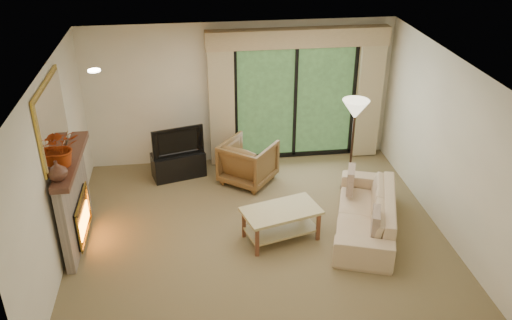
{
  "coord_description": "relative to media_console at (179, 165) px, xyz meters",
  "views": [
    {
      "loc": [
        -0.9,
        -6.62,
        4.77
      ],
      "look_at": [
        0.0,
        0.3,
        1.1
      ],
      "focal_mm": 38.0,
      "sensor_mm": 36.0,
      "label": 1
    }
  ],
  "objects": [
    {
      "name": "fireplace",
      "position": [
        -1.46,
        -1.75,
        0.46
      ],
      "size": [
        0.24,
        1.7,
        1.37
      ],
      "primitive_type": null,
      "color": "gray",
      "rests_on": "floor"
    },
    {
      "name": "tv",
      "position": [
        0.0,
        0.0,
        0.49
      ],
      "size": [
        0.9,
        0.35,
        0.52
      ],
      "primitive_type": "imported",
      "rotation": [
        0.0,
        0.0,
        0.26
      ],
      "color": "black",
      "rests_on": "media_console"
    },
    {
      "name": "coffee_table",
      "position": [
        1.48,
        -2.09,
        0.02
      ],
      "size": [
        1.23,
        0.88,
        0.5
      ],
      "primitive_type": null,
      "rotation": [
        0.0,
        0.0,
        0.27
      ],
      "color": "tan",
      "rests_on": "floor"
    },
    {
      "name": "vase",
      "position": [
        -1.44,
        -2.36,
        1.27
      ],
      "size": [
        0.31,
        0.31,
        0.26
      ],
      "primitive_type": "imported",
      "rotation": [
        0.0,
        0.0,
        0.27
      ],
      "color": "#4C2C20",
      "rests_on": "fireplace"
    },
    {
      "name": "sliding_door",
      "position": [
        2.17,
        0.5,
        0.87
      ],
      "size": [
        2.26,
        0.1,
        2.16
      ],
      "primitive_type": null,
      "color": "black",
      "rests_on": "floor"
    },
    {
      "name": "armchair",
      "position": [
        1.21,
        -0.34,
        0.15
      ],
      "size": [
        1.15,
        1.15,
        0.76
      ],
      "primitive_type": "imported",
      "rotation": [
        0.0,
        0.0,
        2.49
      ],
      "color": "brown",
      "rests_on": "floor"
    },
    {
      "name": "wall_back",
      "position": [
        1.17,
        0.55,
        1.07
      ],
      "size": [
        5.0,
        0.0,
        5.0
      ],
      "primitive_type": "plane",
      "rotation": [
        1.57,
        0.0,
        0.0
      ],
      "color": "beige",
      "rests_on": "ground"
    },
    {
      "name": "media_console",
      "position": [
        0.0,
        0.0,
        0.0
      ],
      "size": [
        0.99,
        0.63,
        0.46
      ],
      "primitive_type": "cube",
      "rotation": [
        0.0,
        0.0,
        0.26
      ],
      "color": "black",
      "rests_on": "floor"
    },
    {
      "name": "pillow_near",
      "position": [
        2.71,
        -2.64,
        0.3
      ],
      "size": [
        0.22,
        0.4,
        0.39
      ],
      "primitive_type": "cube",
      "rotation": [
        0.0,
        0.0,
        -0.33
      ],
      "color": "#4E3225",
      "rests_on": "sofa"
    },
    {
      "name": "curtain_right",
      "position": [
        3.52,
        0.39,
        0.97
      ],
      "size": [
        0.45,
        0.18,
        2.35
      ],
      "primitive_type": "cube",
      "color": "tan",
      "rests_on": "floor"
    },
    {
      "name": "branches",
      "position": [
        -1.44,
        -1.97,
        1.41
      ],
      "size": [
        0.57,
        0.52,
        0.53
      ],
      "primitive_type": "imported",
      "rotation": [
        0.0,
        0.0,
        0.27
      ],
      "color": "#94310C",
      "rests_on": "fireplace"
    },
    {
      "name": "pillow_far",
      "position": [
        2.71,
        -1.43,
        0.3
      ],
      "size": [
        0.23,
        0.42,
        0.4
      ],
      "primitive_type": "cube",
      "rotation": [
        0.0,
        0.0,
        -0.33
      ],
      "color": "#4E3225",
      "rests_on": "sofa"
    },
    {
      "name": "wall_left",
      "position": [
        -1.58,
        -1.95,
        1.07
      ],
      "size": [
        0.0,
        5.0,
        5.0
      ],
      "primitive_type": "plane",
      "rotation": [
        1.57,
        0.0,
        1.57
      ],
      "color": "beige",
      "rests_on": "ground"
    },
    {
      "name": "floor",
      "position": [
        1.17,
        -1.95,
        -0.23
      ],
      "size": [
        5.5,
        5.5,
        0.0
      ],
      "primitive_type": "plane",
      "color": "olive",
      "rests_on": "ground"
    },
    {
      "name": "mirror",
      "position": [
        -1.54,
        -1.75,
        1.72
      ],
      "size": [
        0.07,
        1.45,
        1.02
      ],
      "primitive_type": null,
      "color": "gold",
      "rests_on": "wall_left"
    },
    {
      "name": "wall_right",
      "position": [
        3.92,
        -1.95,
        1.07
      ],
      "size": [
        0.0,
        5.0,
        5.0
      ],
      "primitive_type": "plane",
      "rotation": [
        1.57,
        0.0,
        -1.57
      ],
      "color": "beige",
      "rests_on": "ground"
    },
    {
      "name": "cornice",
      "position": [
        2.17,
        0.41,
        2.09
      ],
      "size": [
        3.2,
        0.24,
        0.32
      ],
      "primitive_type": "cube",
      "color": "tan",
      "rests_on": "wall_back"
    },
    {
      "name": "wall_front",
      "position": [
        1.17,
        -4.45,
        1.07
      ],
      "size": [
        5.0,
        0.0,
        5.0
      ],
      "primitive_type": "plane",
      "rotation": [
        -1.57,
        0.0,
        0.0
      ],
      "color": "beige",
      "rests_on": "ground"
    },
    {
      "name": "ceiling",
      "position": [
        1.17,
        -1.95,
        2.37
      ],
      "size": [
        5.5,
        5.5,
        0.0
      ],
      "primitive_type": "plane",
      "rotation": [
        3.14,
        0.0,
        0.0
      ],
      "color": "white",
      "rests_on": "ground"
    },
    {
      "name": "sofa",
      "position": [
        2.78,
        -2.03,
        0.08
      ],
      "size": [
        1.46,
        2.25,
        0.61
      ],
      "primitive_type": "imported",
      "rotation": [
        0.0,
        0.0,
        -1.9
      ],
      "color": "tan",
      "rests_on": "floor"
    },
    {
      "name": "curtain_left",
      "position": [
        0.82,
        0.39,
        0.97
      ],
      "size": [
        0.45,
        0.18,
        2.35
      ],
      "primitive_type": "cube",
      "color": "tan",
      "rests_on": "floor"
    },
    {
      "name": "floor_lamp",
      "position": [
        2.88,
        -0.83,
        0.59
      ],
      "size": [
        0.44,
        0.44,
        1.63
      ],
      "primitive_type": null,
      "rotation": [
        0.0,
        0.0,
        -0.01
      ],
      "color": "beige",
      "rests_on": "floor"
    }
  ]
}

